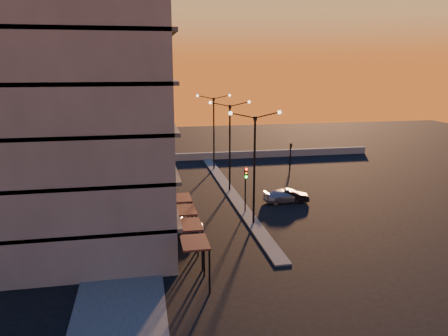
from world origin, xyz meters
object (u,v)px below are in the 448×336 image
at_px(car_hatchback, 177,225).
at_px(car_wagon, 285,196).
at_px(streetlamp_mid, 230,139).
at_px(car_sedan, 290,196).
at_px(traffic_light_main, 246,182).

bearing_deg(car_hatchback, car_wagon, -48.17).
distance_m(streetlamp_mid, car_sedan, 8.49).
relative_size(traffic_light_main, car_wagon, 1.01).
height_order(traffic_light_main, car_wagon, traffic_light_main).
xyz_separation_m(traffic_light_main, car_hatchback, (-6.50, -3.88, -2.16)).
xyz_separation_m(streetlamp_mid, car_sedan, (5.00, -4.72, -4.98)).
xyz_separation_m(traffic_light_main, car_wagon, (4.50, 2.42, -2.28)).
xyz_separation_m(car_hatchback, car_sedan, (11.50, 6.29, -0.12)).
distance_m(streetlamp_mid, car_hatchback, 13.68).
relative_size(streetlamp_mid, car_hatchback, 2.21).
relative_size(traffic_light_main, car_hatchback, 0.99).
xyz_separation_m(streetlamp_mid, car_wagon, (4.50, -4.71, -4.98)).
bearing_deg(car_wagon, traffic_light_main, 114.13).
relative_size(car_hatchback, car_wagon, 1.02).
height_order(car_hatchback, car_wagon, car_hatchback).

